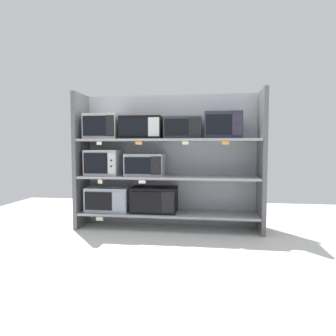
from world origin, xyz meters
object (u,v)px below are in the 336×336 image
object	(u,v)px
microwave_7	(223,125)
microwave_2	(104,163)
microwave_5	(142,128)
microwave_1	(154,200)
microwave_4	(103,127)
microwave_3	(145,165)
microwave_6	(183,128)
microwave_0	(109,199)

from	to	relation	value
microwave_7	microwave_2	bearing A→B (deg)	-179.99
microwave_5	microwave_1	bearing A→B (deg)	-0.02
microwave_2	microwave_5	world-z (taller)	microwave_5
microwave_4	microwave_5	xyz separation A→B (m)	(0.51, -0.00, -0.02)
microwave_1	microwave_3	size ratio (longest dim) A/B	1.20
microwave_4	microwave_6	world-z (taller)	microwave_4
microwave_5	microwave_6	size ratio (longest dim) A/B	1.15
microwave_0	microwave_1	world-z (taller)	microwave_1
microwave_7	microwave_1	bearing A→B (deg)	-179.98
microwave_1	microwave_7	world-z (taller)	microwave_7
microwave_5	microwave_4	bearing A→B (deg)	180.00
microwave_3	microwave_4	xyz separation A→B (m)	(-0.55, -0.00, 0.49)
microwave_0	microwave_3	xyz separation A→B (m)	(0.49, -0.00, 0.45)
microwave_2	microwave_6	size ratio (longest dim) A/B	0.94
microwave_0	microwave_3	distance (m)	0.66
microwave_1	microwave_5	world-z (taller)	microwave_5
microwave_4	microwave_3	bearing A→B (deg)	0.01
microwave_2	microwave_4	size ratio (longest dim) A/B	1.01
microwave_0	microwave_2	bearing A→B (deg)	-179.76
microwave_3	microwave_4	distance (m)	0.74
microwave_5	microwave_0	bearing A→B (deg)	179.98
microwave_4	microwave_5	distance (m)	0.51
microwave_4	microwave_5	size ratio (longest dim) A/B	0.81
microwave_6	microwave_7	xyz separation A→B (m)	(0.49, 0.00, 0.03)
microwave_1	microwave_3	distance (m)	0.46
microwave_4	microwave_1	bearing A→B (deg)	-0.01
microwave_1	microwave_3	xyz separation A→B (m)	(-0.11, 0.00, 0.44)
microwave_3	microwave_7	world-z (taller)	microwave_7
microwave_3	microwave_5	distance (m)	0.47
microwave_1	microwave_7	bearing A→B (deg)	0.02
microwave_1	microwave_4	size ratio (longest dim) A/B	1.35
microwave_4	microwave_6	size ratio (longest dim) A/B	0.93
microwave_4	microwave_7	distance (m)	1.52
microwave_0	microwave_2	distance (m)	0.48
microwave_0	microwave_7	world-z (taller)	microwave_7
microwave_5	microwave_6	bearing A→B (deg)	0.02
microwave_3	microwave_6	world-z (taller)	microwave_6
microwave_1	microwave_6	xyz separation A→B (m)	(0.37, 0.00, 0.91)
microwave_4	microwave_7	world-z (taller)	microwave_7
microwave_2	microwave_5	distance (m)	0.67
microwave_0	microwave_2	xyz separation A→B (m)	(-0.06, -0.00, 0.48)
microwave_2	microwave_7	size ratio (longest dim) A/B	0.97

